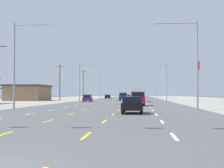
{
  "coord_description": "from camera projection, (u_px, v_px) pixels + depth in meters",
  "views": [
    {
      "loc": [
        3.88,
        -7.3,
        1.69
      ],
      "look_at": [
        -0.75,
        53.46,
        3.38
      ],
      "focal_mm": 57.4,
      "sensor_mm": 36.0,
      "label": 1
    }
  ],
  "objects": [
    {
      "name": "ground_plane",
      "position": [
        120.0,
        102.0,
        73.31
      ],
      "size": [
        572.0,
        572.0,
        0.0
      ],
      "primitive_type": "plane",
      "color": "#4C4C4F"
    },
    {
      "name": "lot_apron_left",
      "position": [
        3.0,
        102.0,
        75.19
      ],
      "size": [
        28.0,
        440.0,
        0.01
      ],
      "primitive_type": "cube",
      "color": "gray",
      "rests_on": "ground"
    },
    {
      "name": "lane_markings",
      "position": [
        127.0,
        99.0,
        111.68
      ],
      "size": [
        10.64,
        227.6,
        0.01
      ],
      "color": "white",
      "rests_on": "ground"
    },
    {
      "name": "signal_span_wire",
      "position": [
        59.0,
        22.0,
        17.72
      ],
      "size": [
        27.15,
        0.53,
        8.69
      ],
      "color": "brown",
      "rests_on": "ground"
    },
    {
      "name": "sedan_inner_right_nearest",
      "position": [
        132.0,
        105.0,
        31.01
      ],
      "size": [
        1.8,
        4.5,
        1.46
      ],
      "color": "black",
      "rests_on": "ground"
    },
    {
      "name": "suv_inner_right_near",
      "position": [
        138.0,
        99.0,
        50.99
      ],
      "size": [
        1.98,
        4.9,
        1.98
      ],
      "color": "maroon",
      "rests_on": "ground"
    },
    {
      "name": "hatchback_far_left_mid",
      "position": [
        88.0,
        98.0,
        76.95
      ],
      "size": [
        1.72,
        3.9,
        1.54
      ],
      "color": "#4C196B",
      "rests_on": "ground"
    },
    {
      "name": "box_truck_inner_right_midfar",
      "position": [
        137.0,
        93.0,
        76.94
      ],
      "size": [
        2.4,
        7.2,
        3.23
      ],
      "color": "silver",
      "rests_on": "ground"
    },
    {
      "name": "suv_center_turn_far",
      "position": [
        123.0,
        97.0,
        90.45
      ],
      "size": [
        1.98,
        4.9,
        1.98
      ],
      "color": "navy",
      "rests_on": "ground"
    },
    {
      "name": "sedan_center_turn_farther",
      "position": [
        128.0,
        97.0,
        124.41
      ],
      "size": [
        1.8,
        4.5,
        1.46
      ],
      "color": "silver",
      "rests_on": "ground"
    },
    {
      "name": "sedan_far_left_farthest",
      "position": [
        108.0,
        97.0,
        126.29
      ],
      "size": [
        1.8,
        4.5,
        1.46
      ],
      "color": "black",
      "rests_on": "ground"
    },
    {
      "name": "storefront_left_row_2",
      "position": [
        28.0,
        93.0,
        91.75
      ],
      "size": [
        9.46,
        13.66,
        3.98
      ],
      "color": "#8C6B4C",
      "rests_on": "ground"
    },
    {
      "name": "pole_sign_right_row_2",
      "position": [
        198.0,
        70.0,
        74.04
      ],
      "size": [
        0.24,
        2.72,
        8.43
      ],
      "color": "gray",
      "rests_on": "ground"
    },
    {
      "name": "streetlight_left_row_0",
      "position": [
        18.0,
        58.0,
        40.19
      ],
      "size": [
        4.55,
        0.26,
        9.71
      ],
      "color": "gray",
      "rests_on": "ground"
    },
    {
      "name": "streetlight_right_row_0",
      "position": [
        192.0,
        57.0,
        38.73
      ],
      "size": [
        4.99,
        0.26,
        9.65
      ],
      "color": "gray",
      "rests_on": "ground"
    },
    {
      "name": "streetlight_left_row_1",
      "position": [
        82.0,
        79.0,
        84.13
      ],
      "size": [
        4.49,
        0.26,
        8.79
      ],
      "color": "gray",
      "rests_on": "ground"
    },
    {
      "name": "streetlight_right_row_1",
      "position": [
        164.0,
        79.0,
        82.66
      ],
      "size": [
        4.8,
        0.26,
        8.52
      ],
      "color": "gray",
      "rests_on": "ground"
    },
    {
      "name": "streetlight_left_row_2",
      "position": [
        101.0,
        82.0,
        128.1
      ],
      "size": [
        4.68,
        0.26,
        10.41
      ],
      "color": "gray",
      "rests_on": "ground"
    },
    {
      "name": "streetlight_right_row_2",
      "position": [
        156.0,
        82.0,
        126.61
      ],
      "size": [
        3.43,
        0.26,
        10.17
      ],
      "color": "gray",
      "rests_on": "ground"
    },
    {
      "name": "utility_pole_left_row_1",
      "position": [
        60.0,
        82.0,
        88.27
      ],
      "size": [
        2.2,
        0.26,
        9.06
      ],
      "color": "brown",
      "rests_on": "ground"
    },
    {
      "name": "utility_pole_left_row_2",
      "position": [
        83.0,
        84.0,
        123.87
      ],
      "size": [
        2.2,
        0.26,
        10.0
      ],
      "color": "brown",
      "rests_on": "ground"
    }
  ]
}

